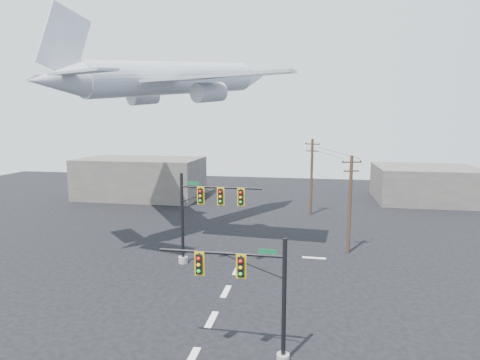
% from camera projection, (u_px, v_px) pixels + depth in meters
% --- Properties ---
extents(ground, '(120.00, 120.00, 0.00)m').
position_uv_depth(ground, '(212.00, 320.00, 23.76)').
color(ground, black).
rests_on(ground, ground).
extents(lane_markings, '(14.00, 21.20, 0.01)m').
position_uv_depth(lane_markings, '(230.00, 284.00, 28.95)').
color(lane_markings, silver).
rests_on(lane_markings, ground).
extents(signal_mast_near, '(6.49, 0.69, 6.28)m').
position_uv_depth(signal_mast_near, '(256.00, 295.00, 19.25)').
color(signal_mast_near, gray).
rests_on(signal_mast_near, ground).
extents(signal_mast_far, '(6.90, 0.83, 7.51)m').
position_uv_depth(signal_mast_far, '(201.00, 214.00, 32.21)').
color(signal_mast_far, gray).
rests_on(signal_mast_far, ground).
extents(utility_pole_a, '(1.71, 0.58, 8.71)m').
position_uv_depth(utility_pole_a, '(350.00, 203.00, 35.04)').
color(utility_pole_a, '#402A1B').
rests_on(utility_pole_a, ground).
extents(utility_pole_b, '(1.85, 0.74, 9.45)m').
position_uv_depth(utility_pole_b, '(312.00, 176.00, 49.38)').
color(utility_pole_b, '#402A1B').
rests_on(utility_pole_b, ground).
extents(power_lines, '(5.04, 14.19, 0.03)m').
position_uv_depth(power_lines, '(329.00, 152.00, 41.66)').
color(power_lines, black).
extents(airliner, '(23.96, 26.23, 7.41)m').
position_uv_depth(airliner, '(176.00, 79.00, 39.15)').
color(airliner, '#B6BBC3').
extents(building_left, '(18.00, 10.00, 6.00)m').
position_uv_depth(building_left, '(141.00, 178.00, 60.91)').
color(building_left, '#645E58').
rests_on(building_left, ground).
extents(building_right, '(14.00, 12.00, 5.00)m').
position_uv_depth(building_right, '(426.00, 184.00, 58.42)').
color(building_right, '#645E58').
rests_on(building_right, ground).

